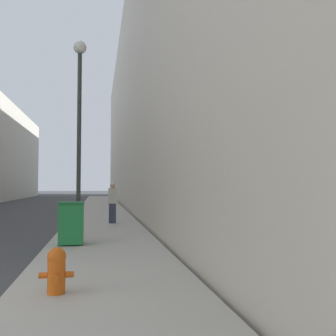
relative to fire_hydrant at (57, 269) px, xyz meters
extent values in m
cube|color=#ADA89E|center=(0.76, 17.11, -0.42)|extent=(3.04, 60.00, 0.14)
cube|color=beige|center=(8.38, 25.11, 7.41)|extent=(12.00, 60.00, 15.81)
cylinder|color=#D15614|center=(0.00, 0.01, -0.11)|extent=(0.26, 0.26, 0.49)
sphere|color=#D15614|center=(0.00, 0.01, 0.19)|extent=(0.27, 0.27, 0.27)
cylinder|color=#D15614|center=(0.00, 0.01, 0.27)|extent=(0.07, 0.07, 0.06)
cylinder|color=#D15614|center=(0.00, -0.18, -0.08)|extent=(0.11, 0.12, 0.11)
cylinder|color=#D15614|center=(-0.19, 0.01, -0.08)|extent=(0.12, 0.09, 0.09)
cylinder|color=#D15614|center=(0.19, 0.01, -0.08)|extent=(0.12, 0.09, 0.09)
cube|color=#1E7538|center=(-0.12, 4.57, 0.19)|extent=(0.63, 0.63, 1.02)
cube|color=#16572A|center=(-0.12, 4.57, 0.75)|extent=(0.64, 0.65, 0.08)
cylinder|color=black|center=(-0.38, 4.84, -0.27)|extent=(0.05, 0.16, 0.16)
cylinder|color=black|center=(0.15, 4.84, -0.27)|extent=(0.05, 0.16, 0.16)
cylinder|color=#2D332D|center=(-0.06, 6.89, -0.23)|extent=(0.26, 0.26, 0.25)
cylinder|color=#2D332D|center=(-0.06, 6.89, 2.65)|extent=(0.14, 0.14, 6.01)
sphere|color=silver|center=(-0.06, 6.89, 5.84)|extent=(0.43, 0.43, 0.43)
cube|color=#2D3347|center=(1.16, 9.97, 0.05)|extent=(0.29, 0.20, 0.81)
cube|color=#B7B2A3|center=(1.16, 9.97, 0.78)|extent=(0.34, 0.20, 0.64)
sphere|color=tan|center=(1.16, 9.97, 1.21)|extent=(0.22, 0.22, 0.22)
camera|label=1|loc=(0.61, -5.76, 1.24)|focal=40.00mm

